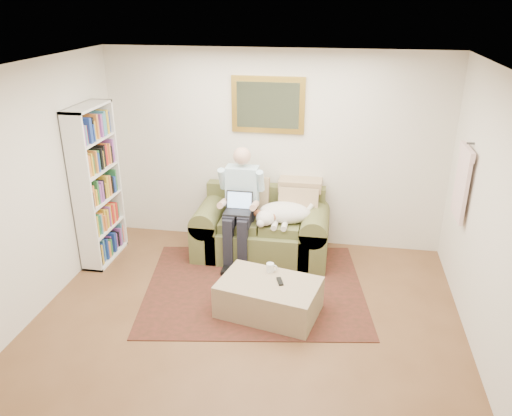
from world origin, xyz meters
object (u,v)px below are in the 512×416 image
(sofa, at_px, (262,234))
(ottoman, at_px, (269,297))
(seated_man, at_px, (240,207))
(bookshelf, at_px, (97,186))
(laptop, at_px, (239,206))
(sleeping_dog, at_px, (285,213))
(coffee_mug, at_px, (270,268))

(sofa, relative_size, ottoman, 1.66)
(seated_man, xyz_separation_m, bookshelf, (-1.76, -0.27, 0.27))
(laptop, xyz_separation_m, sleeping_dog, (0.57, 0.14, -0.10))
(laptop, distance_m, ottoman, 1.35)
(sleeping_dog, bearing_deg, laptop, -166.36)
(seated_man, bearing_deg, sofa, 31.45)
(seated_man, relative_size, coffee_mug, 14.52)
(bookshelf, bearing_deg, sleeping_dog, 8.36)
(seated_man, xyz_separation_m, sleeping_dog, (0.57, 0.07, -0.07))
(sofa, relative_size, bookshelf, 0.86)
(sofa, height_order, seated_man, seated_man)
(sofa, relative_size, sleeping_dog, 2.43)
(laptop, distance_m, coffee_mug, 1.07)
(laptop, bearing_deg, sleeping_dog, 13.64)
(sleeping_dog, bearing_deg, sofa, 164.26)
(seated_man, relative_size, bookshelf, 0.73)
(seated_man, height_order, laptop, seated_man)
(coffee_mug, bearing_deg, seated_man, 119.56)
(seated_man, bearing_deg, laptop, -90.00)
(ottoman, distance_m, coffee_mug, 0.33)
(laptop, xyz_separation_m, bookshelf, (-1.76, -0.20, 0.24))
(sleeping_dog, bearing_deg, seated_man, -172.87)
(laptop, height_order, ottoman, laptop)
(sofa, bearing_deg, coffee_mug, -76.12)
(laptop, distance_m, bookshelf, 1.79)
(sofa, distance_m, bookshelf, 2.18)
(sleeping_dog, relative_size, bookshelf, 0.36)
(coffee_mug, bearing_deg, sleeping_dog, 87.69)
(seated_man, distance_m, laptop, 0.08)
(bookshelf, bearing_deg, seated_man, 8.76)
(laptop, height_order, sleeping_dog, laptop)
(ottoman, relative_size, coffee_mug, 10.42)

